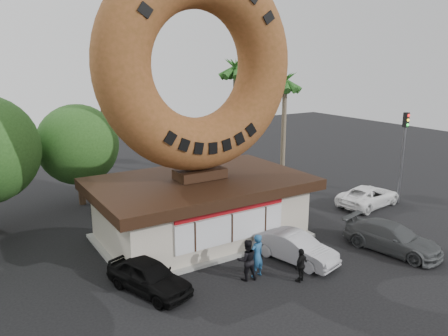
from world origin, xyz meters
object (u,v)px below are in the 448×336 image
person_center (247,260)px  car_black (149,276)px  person_right (301,265)px  person_left (257,256)px  street_lamp (106,133)px  traffic_signal (403,146)px  car_grey (392,238)px  car_silver (295,248)px  giant_donut (198,65)px  donut_shop (201,206)px  car_white (369,196)px

person_center → car_black: person_center is taller
person_right → person_left: bearing=-65.4°
street_lamp → person_left: bearing=-83.2°
traffic_signal → car_black: 18.96m
traffic_signal → car_grey: bearing=-145.4°
street_lamp → person_right: size_ratio=5.24×
car_black → car_grey: 12.20m
car_silver → car_black: bearing=156.9°
giant_donut → car_grey: 12.96m
donut_shop → giant_donut: 7.34m
person_right → car_grey: size_ratio=0.32×
car_white → donut_shop: bearing=76.2°
person_center → person_left: bearing=-163.2°
traffic_signal → car_white: bearing=162.5°
person_right → car_white: (10.54, 5.24, -0.10)m
car_silver → street_lamp: bearing=91.6°
person_right → car_black: bearing=-44.7°
donut_shop → person_left: size_ratio=5.64×
street_lamp → person_left: 15.69m
giant_donut → person_left: size_ratio=5.35×
donut_shop → person_center: 5.27m
car_silver → car_white: bearing=6.5°
donut_shop → person_right: donut_shop is taller
car_black → car_grey: size_ratio=0.83×
traffic_signal → street_lamp: bearing=142.9°
person_center → car_white: (12.44, 3.86, -0.26)m
traffic_signal → car_grey: (-6.72, -4.64, -3.16)m
car_grey → person_center: bearing=157.5°
person_left → car_white: (11.91, 3.86, -0.33)m
person_center → car_grey: (7.86, -1.46, -0.22)m
car_grey → person_right: bearing=167.2°
person_center → car_white: 13.02m
donut_shop → person_center: bearing=-96.4°
street_lamp → car_white: bearing=-39.6°
street_lamp → giant_donut: bearing=-79.5°
giant_donut → street_lamp: (-1.86, 10.00, -4.63)m
traffic_signal → car_white: traffic_signal is taller
traffic_signal → person_center: traffic_signal is taller
street_lamp → person_right: bearing=-79.2°
person_right → car_white: 11.77m
donut_shop → giant_donut: bearing=90.0°
giant_donut → car_silver: giant_donut is taller
giant_donut → person_right: giant_donut is taller
person_left → car_grey: (7.33, -1.46, -0.29)m
car_black → car_silver: 7.09m
street_lamp → car_black: 14.62m
street_lamp → car_black: bearing=-101.2°
giant_donut → traffic_signal: (14.00, -2.01, -5.24)m
giant_donut → person_center: giant_donut is taller
giant_donut → street_lamp: bearing=100.5°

